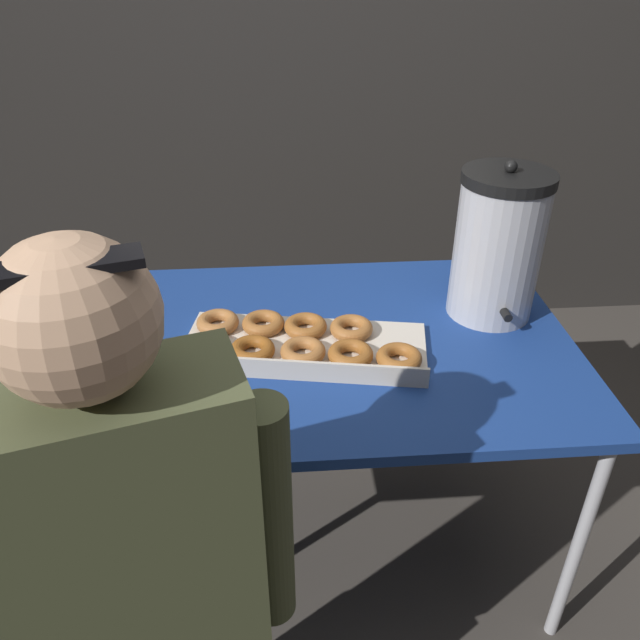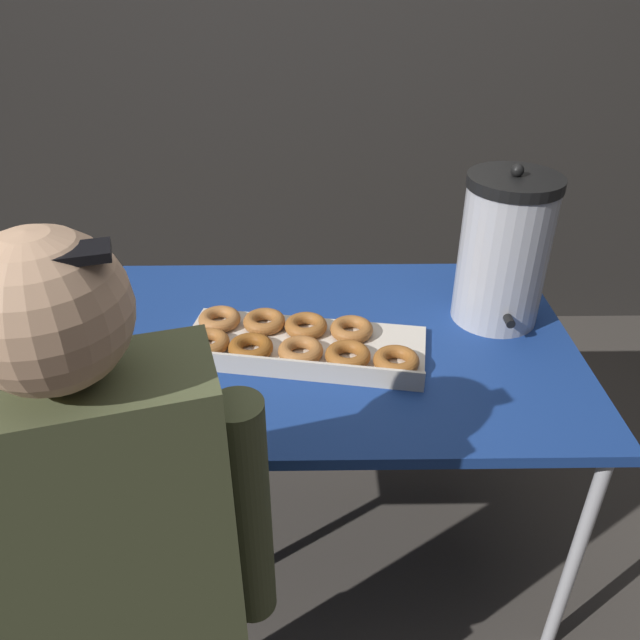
% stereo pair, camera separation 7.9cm
% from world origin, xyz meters
% --- Properties ---
extents(ground_plane, '(12.00, 12.00, 0.00)m').
position_xyz_m(ground_plane, '(0.00, 0.00, 0.00)').
color(ground_plane, '#3D3833').
extents(folding_table, '(1.24, 0.84, 0.71)m').
position_xyz_m(folding_table, '(0.00, 0.00, 0.67)').
color(folding_table, navy).
rests_on(folding_table, ground).
extents(donut_box, '(0.63, 0.35, 0.05)m').
position_xyz_m(donut_box, '(-0.07, -0.04, 0.73)').
color(donut_box, beige).
rests_on(donut_box, folding_table).
extents(coffee_urn, '(0.23, 0.26, 0.42)m').
position_xyz_m(coffee_urn, '(0.45, 0.11, 0.91)').
color(coffee_urn, '#B7B7BC').
rests_on(coffee_urn, folding_table).
extents(cell_phone, '(0.12, 0.17, 0.01)m').
position_xyz_m(cell_phone, '(-0.48, -0.12, 0.72)').
color(cell_phone, '#2D334C').
rests_on(cell_phone, folding_table).
extents(person_seated, '(0.51, 0.29, 1.30)m').
position_xyz_m(person_seated, '(-0.36, -0.65, 0.63)').
color(person_seated, '#33332D').
rests_on(person_seated, ground).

